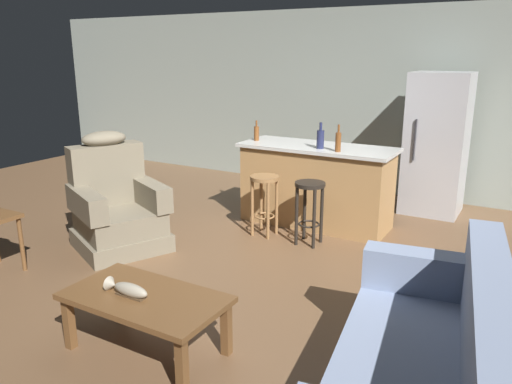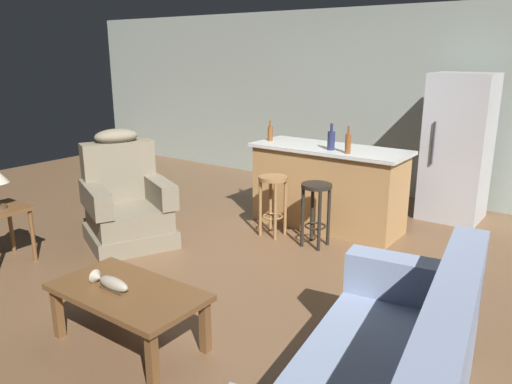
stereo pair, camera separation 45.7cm
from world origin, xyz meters
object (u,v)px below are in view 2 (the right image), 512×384
(fish_figurine, at_px, (110,283))
(bar_stool_right, at_px, (316,203))
(recliner_near_lamp, at_px, (126,204))
(kitchen_island, at_px, (328,187))
(bottle_tall_green, at_px, (348,143))
(bar_stool_left, at_px, (273,195))
(refrigerator, at_px, (458,148))
(coffee_table, at_px, (128,297))
(bottle_short_amber, at_px, (270,133))
(bottle_wine_dark, at_px, (331,140))

(fish_figurine, relative_size, bar_stool_right, 0.50)
(recliner_near_lamp, bearing_deg, kitchen_island, 73.19)
(fish_figurine, distance_m, bottle_tall_green, 2.94)
(bar_stool_left, bearing_deg, refrigerator, 51.78)
(coffee_table, relative_size, bar_stool_left, 1.62)
(fish_figurine, xyz_separation_m, bottle_tall_green, (0.37, 2.85, 0.60))
(kitchen_island, height_order, bar_stool_left, kitchen_island)
(bar_stool_left, relative_size, bottle_tall_green, 2.31)
(coffee_table, xyz_separation_m, bottle_short_amber, (-0.85, 2.97, 0.68))
(kitchen_island, relative_size, bottle_wine_dark, 6.18)
(bar_stool_left, distance_m, bottle_wine_dark, 0.88)
(coffee_table, bearing_deg, bar_stool_right, 86.90)
(bar_stool_right, xyz_separation_m, bottle_tall_green, (0.13, 0.41, 0.59))
(recliner_near_lamp, relative_size, bar_stool_left, 1.76)
(refrigerator, height_order, bottle_wine_dark, refrigerator)
(bar_stool_left, bearing_deg, recliner_near_lamp, -137.77)
(fish_figurine, relative_size, bottle_wine_dark, 1.17)
(bar_stool_left, height_order, bottle_tall_green, bottle_tall_green)
(coffee_table, bearing_deg, recliner_near_lamp, 140.31)
(fish_figurine, relative_size, recliner_near_lamp, 0.28)
(bottle_tall_green, bearing_deg, bar_stool_left, -149.00)
(kitchen_island, bearing_deg, bottle_wine_dark, -57.26)
(recliner_near_lamp, bearing_deg, coffee_table, -14.64)
(bar_stool_left, bearing_deg, coffee_table, -80.18)
(bottle_tall_green, bearing_deg, bottle_short_amber, 171.31)
(coffee_table, distance_m, kitchen_island, 3.02)
(refrigerator, xyz_separation_m, bottle_short_amber, (-1.88, -1.25, 0.16))
(bar_stool_right, distance_m, bottle_tall_green, 0.73)
(recliner_near_lamp, relative_size, bottle_short_amber, 4.91)
(refrigerator, relative_size, bottle_tall_green, 5.98)
(kitchen_island, height_order, bottle_tall_green, bottle_tall_green)
(fish_figurine, bearing_deg, coffee_table, 28.27)
(kitchen_island, relative_size, refrigerator, 1.02)
(bar_stool_left, bearing_deg, kitchen_island, 61.32)
(bar_stool_left, distance_m, bottle_short_amber, 0.92)
(bar_stool_right, relative_size, refrigerator, 0.39)
(fish_figurine, height_order, bottle_short_amber, bottle_short_amber)
(bottle_short_amber, bearing_deg, kitchen_island, 3.84)
(coffee_table, height_order, kitchen_island, kitchen_island)
(recliner_near_lamp, bearing_deg, bar_stool_right, 56.90)
(bar_stool_right, distance_m, bottle_wine_dark, 0.77)
(coffee_table, bearing_deg, kitchen_island, 91.31)
(coffee_table, xyz_separation_m, bottle_wine_dark, (0.03, 2.87, 0.70))
(bottle_short_amber, bearing_deg, refrigerator, 33.69)
(bar_stool_left, xyz_separation_m, bottle_short_amber, (-0.44, 0.58, 0.57))
(refrigerator, distance_m, bottle_short_amber, 2.26)
(bottle_tall_green, xyz_separation_m, bottle_short_amber, (-1.11, 0.17, -0.02))
(fish_figurine, relative_size, kitchen_island, 0.19)
(recliner_near_lamp, relative_size, bottle_wine_dark, 4.12)
(bar_stool_right, xyz_separation_m, refrigerator, (0.90, 1.83, 0.41))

